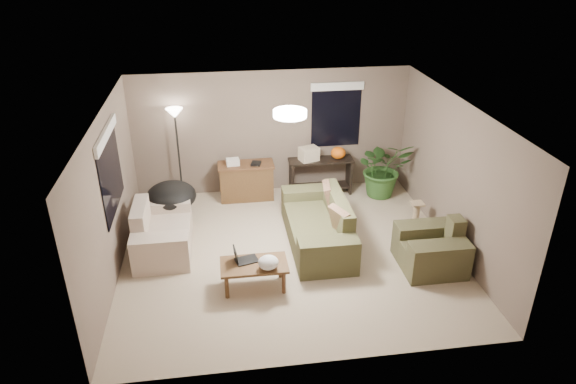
{
  "coord_description": "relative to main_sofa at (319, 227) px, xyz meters",
  "views": [
    {
      "loc": [
        -1.05,
        -7.18,
        4.78
      ],
      "look_at": [
        0.0,
        0.2,
        1.05
      ],
      "focal_mm": 32.0,
      "sensor_mm": 36.0,
      "label": 1
    }
  ],
  "objects": [
    {
      "name": "cat_scratching_post",
      "position": [
        1.83,
        0.25,
        -0.08
      ],
      "size": [
        0.32,
        0.32,
        0.5
      ],
      "color": "tan",
      "rests_on": "ground"
    },
    {
      "name": "window_left",
      "position": [
        -3.29,
        0.02,
        1.49
      ],
      "size": [
        0.05,
        1.56,
        1.33
      ],
      "color": "black",
      "rests_on": "room_shell"
    },
    {
      "name": "console_table",
      "position": [
        0.39,
        1.87,
        0.14
      ],
      "size": [
        1.3,
        0.4,
        0.75
      ],
      "color": "black",
      "rests_on": "ground"
    },
    {
      "name": "houseplant",
      "position": [
        1.62,
        1.61,
        0.17
      ],
      "size": [
        1.08,
        1.2,
        0.94
      ],
      "primitive_type": "imported",
      "color": "#2D5923",
      "rests_on": "ground"
    },
    {
      "name": "desk_papers",
      "position": [
        -1.28,
        1.84,
        0.51
      ],
      "size": [
        0.7,
        0.29,
        0.12
      ],
      "color": "silver",
      "rests_on": "desk"
    },
    {
      "name": "room_shell",
      "position": [
        -0.56,
        -0.28,
        0.96
      ],
      "size": [
        5.5,
        5.5,
        5.5
      ],
      "color": "#C3AE91",
      "rests_on": "ground"
    },
    {
      "name": "papasan_chair",
      "position": [
        -2.54,
        1.04,
        0.17
      ],
      "size": [
        1.15,
        1.15,
        0.8
      ],
      "color": "black",
      "rests_on": "ground"
    },
    {
      "name": "armchair",
      "position": [
        1.63,
        -0.96,
        0.0
      ],
      "size": [
        0.95,
        1.0,
        0.85
      ],
      "color": "brown",
      "rests_on": "ground"
    },
    {
      "name": "plastic_bag",
      "position": [
        -1.02,
        -1.28,
        0.23
      ],
      "size": [
        0.36,
        0.34,
        0.21
      ],
      "primitive_type": "ellipsoid",
      "rotation": [
        0.0,
        0.0,
        0.26
      ],
      "color": "white",
      "rests_on": "coffee_table"
    },
    {
      "name": "loveseat",
      "position": [
        -2.68,
        0.17,
        0.0
      ],
      "size": [
        0.9,
        1.6,
        0.85
      ],
      "color": "beige",
      "rests_on": "ground"
    },
    {
      "name": "pumpkin",
      "position": [
        0.74,
        1.87,
        0.58
      ],
      "size": [
        0.38,
        0.38,
        0.24
      ],
      "primitive_type": "ellipsoid",
      "rotation": [
        0.0,
        0.0,
        0.39
      ],
      "color": "orange",
      "rests_on": "console_table"
    },
    {
      "name": "window_back",
      "position": [
        0.74,
        2.19,
        1.49
      ],
      "size": [
        1.06,
        0.05,
        1.33
      ],
      "color": "black",
      "rests_on": "room_shell"
    },
    {
      "name": "coffee_table",
      "position": [
        -1.22,
        -1.13,
        0.06
      ],
      "size": [
        1.0,
        0.55,
        0.42
      ],
      "color": "brown",
      "rests_on": "ground"
    },
    {
      "name": "ceiling_fixture",
      "position": [
        -0.56,
        -0.28,
        2.15
      ],
      "size": [
        0.5,
        0.5,
        0.1
      ],
      "primitive_type": "cylinder",
      "color": "white",
      "rests_on": "room_shell"
    },
    {
      "name": "laptop",
      "position": [
        -1.39,
        -1.03,
        0.19
      ],
      "size": [
        0.38,
        0.31,
        0.24
      ],
      "color": "black",
      "rests_on": "coffee_table"
    },
    {
      "name": "floor_lamp",
      "position": [
        -2.41,
        1.95,
        1.3
      ],
      "size": [
        0.32,
        0.32,
        1.91
      ],
      "color": "black",
      "rests_on": "ground"
    },
    {
      "name": "cardboard_box",
      "position": [
        0.14,
        1.87,
        0.59
      ],
      "size": [
        0.43,
        0.37,
        0.27
      ],
      "primitive_type": "cube",
      "rotation": [
        0.0,
        0.0,
        0.33
      ],
      "color": "beige",
      "rests_on": "console_table"
    },
    {
      "name": "main_sofa",
      "position": [
        0.0,
        0.0,
        0.0
      ],
      "size": [
        0.95,
        2.2,
        0.85
      ],
      "color": "#48472B",
      "rests_on": "ground"
    },
    {
      "name": "throw_pillows",
      "position": [
        0.26,
        0.0,
        0.36
      ],
      "size": [
        0.39,
        1.39,
        0.47
      ],
      "color": "#8C7251",
      "rests_on": "main_sofa"
    },
    {
      "name": "desk",
      "position": [
        -1.13,
        1.85,
        0.08
      ],
      "size": [
        1.1,
        0.5,
        0.75
      ],
      "color": "brown",
      "rests_on": "ground"
    }
  ]
}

